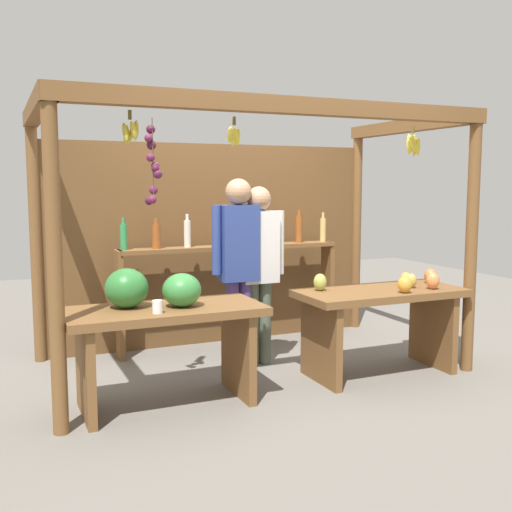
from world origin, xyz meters
The scene contains 7 objects.
ground_plane centered at (0.00, 0.00, 0.00)m, with size 12.00×12.00×0.00m, color slate.
market_stall centered at (0.00, 0.41, 1.28)m, with size 3.46×1.86×2.20m.
fruit_counter_left centered at (-0.95, -0.65, 0.63)m, with size 1.40×0.64×1.00m.
fruit_counter_right centered at (0.93, -0.66, 0.55)m, with size 1.40×0.64×0.86m.
bottle_shelf_unit centered at (0.10, 0.66, 0.81)m, with size 2.22×0.22×1.35m.
vendor_man centered at (-0.10, -0.02, 0.98)m, with size 0.48×0.22×1.64m.
vendor_woman centered at (0.10, 0.00, 0.94)m, with size 0.48×0.21×1.57m.
Camera 1 is at (-2.01, -4.79, 1.59)m, focal length 42.48 mm.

